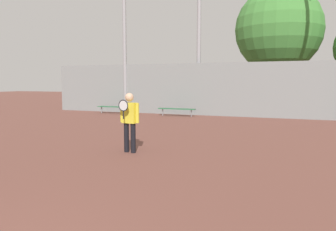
{
  "coord_description": "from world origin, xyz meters",
  "views": [
    {
      "loc": [
        2.93,
        -1.35,
        1.97
      ],
      "look_at": [
        -0.67,
        7.83,
        0.94
      ],
      "focal_mm": 35.0,
      "sensor_mm": 36.0,
      "label": 1
    }
  ],
  "objects_px": {
    "bench_adjacent_court": "(112,107)",
    "light_pole_center_back": "(199,2)",
    "tree_green_broad": "(278,30)",
    "bench_by_gate": "(177,109)",
    "tennis_player": "(129,118)"
  },
  "relations": [
    {
      "from": "tennis_player",
      "to": "tree_green_broad",
      "type": "height_order",
      "value": "tree_green_broad"
    },
    {
      "from": "light_pole_center_back",
      "to": "tree_green_broad",
      "type": "height_order",
      "value": "light_pole_center_back"
    },
    {
      "from": "bench_adjacent_court",
      "to": "tree_green_broad",
      "type": "height_order",
      "value": "tree_green_broad"
    },
    {
      "from": "bench_by_gate",
      "to": "tree_green_broad",
      "type": "distance_m",
      "value": 10.73
    },
    {
      "from": "bench_by_gate",
      "to": "tree_green_broad",
      "type": "height_order",
      "value": "tree_green_broad"
    },
    {
      "from": "tennis_player",
      "to": "tree_green_broad",
      "type": "distance_m",
      "value": 18.31
    },
    {
      "from": "bench_adjacent_court",
      "to": "light_pole_center_back",
      "type": "relative_size",
      "value": 0.17
    },
    {
      "from": "tennis_player",
      "to": "tree_green_broad",
      "type": "xyz_separation_m",
      "value": [
        2.9,
        17.45,
        4.74
      ]
    },
    {
      "from": "tennis_player",
      "to": "light_pole_center_back",
      "type": "height_order",
      "value": "light_pole_center_back"
    },
    {
      "from": "light_pole_center_back",
      "to": "tree_green_broad",
      "type": "xyz_separation_m",
      "value": [
        4.07,
        6.58,
        -0.89
      ]
    },
    {
      "from": "tennis_player",
      "to": "light_pole_center_back",
      "type": "distance_m",
      "value": 12.3
    },
    {
      "from": "bench_adjacent_court",
      "to": "tennis_player",
      "type": "bearing_deg",
      "value": -56.6
    },
    {
      "from": "bench_adjacent_court",
      "to": "bench_by_gate",
      "type": "distance_m",
      "value": 4.23
    },
    {
      "from": "bench_by_gate",
      "to": "light_pole_center_back",
      "type": "height_order",
      "value": "light_pole_center_back"
    },
    {
      "from": "tennis_player",
      "to": "bench_by_gate",
      "type": "bearing_deg",
      "value": 109.64
    }
  ]
}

